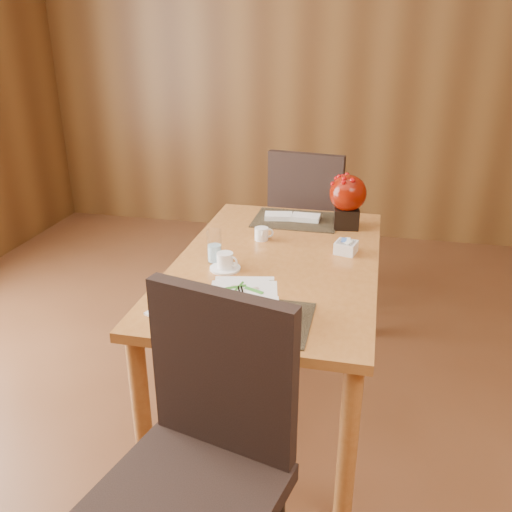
% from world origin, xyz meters
% --- Properties ---
extents(ground, '(6.00, 6.00, 0.00)m').
position_xyz_m(ground, '(0.00, 0.00, 0.00)').
color(ground, brown).
rests_on(ground, ground).
extents(back_wall, '(5.00, 0.02, 2.80)m').
position_xyz_m(back_wall, '(0.00, 3.00, 1.40)').
color(back_wall, brown).
rests_on(back_wall, ground).
extents(dining_table, '(0.90, 1.50, 0.75)m').
position_xyz_m(dining_table, '(0.00, 0.60, 0.65)').
color(dining_table, '#B56E32').
rests_on(dining_table, ground).
extents(placemat_near, '(0.45, 0.33, 0.01)m').
position_xyz_m(placemat_near, '(0.00, 0.05, 0.75)').
color(placemat_near, black).
rests_on(placemat_near, dining_table).
extents(placemat_far, '(0.45, 0.33, 0.01)m').
position_xyz_m(placemat_far, '(0.00, 1.15, 0.75)').
color(placemat_far, black).
rests_on(placemat_far, dining_table).
extents(soup_setting, '(0.31, 0.31, 0.11)m').
position_xyz_m(soup_setting, '(-0.02, 0.07, 0.80)').
color(soup_setting, white).
rests_on(soup_setting, dining_table).
extents(coffee_cup, '(0.13, 0.13, 0.08)m').
position_xyz_m(coffee_cup, '(-0.20, 0.45, 0.78)').
color(coffee_cup, white).
rests_on(coffee_cup, dining_table).
extents(water_glass, '(0.07, 0.07, 0.15)m').
position_xyz_m(water_glass, '(-0.27, 0.52, 0.83)').
color(water_glass, white).
rests_on(water_glass, dining_table).
extents(creamer_jug, '(0.11, 0.11, 0.06)m').
position_xyz_m(creamer_jug, '(-0.12, 0.83, 0.78)').
color(creamer_jug, white).
rests_on(creamer_jug, dining_table).
extents(sugar_caddy, '(0.11, 0.11, 0.06)m').
position_xyz_m(sugar_caddy, '(0.30, 0.75, 0.78)').
color(sugar_caddy, white).
rests_on(sugar_caddy, dining_table).
extents(berry_decor, '(0.19, 0.19, 0.28)m').
position_xyz_m(berry_decor, '(0.27, 1.10, 0.91)').
color(berry_decor, black).
rests_on(berry_decor, dining_table).
extents(napkins_far, '(0.30, 0.12, 0.03)m').
position_xyz_m(napkins_far, '(-0.01, 1.15, 0.77)').
color(napkins_far, white).
rests_on(napkins_far, dining_table).
extents(bread_plate, '(0.19, 0.19, 0.01)m').
position_xyz_m(bread_plate, '(-0.29, 0.03, 0.75)').
color(bread_plate, white).
rests_on(bread_plate, dining_table).
extents(near_chair, '(0.59, 0.60, 1.05)m').
position_xyz_m(near_chair, '(-0.02, -0.46, 0.59)').
color(near_chair, black).
rests_on(near_chair, ground).
extents(far_chair, '(0.55, 0.55, 1.04)m').
position_xyz_m(far_chair, '(0.02, 1.65, 0.58)').
color(far_chair, black).
rests_on(far_chair, ground).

